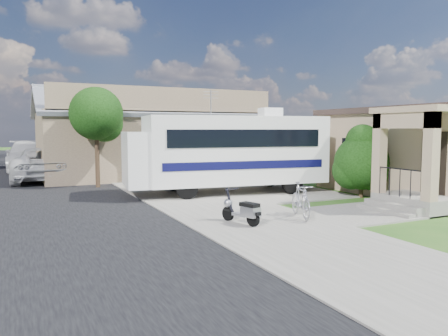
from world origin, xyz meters
name	(u,v)px	position (x,y,z in m)	size (l,w,h in m)	color
ground	(273,215)	(0.00, 0.00, 0.00)	(120.00, 120.00, 0.00)	#1C4A13
street_slab	(9,189)	(-7.50, 10.00, 0.01)	(9.00, 80.00, 0.02)	black
sidewalk_slab	(151,181)	(-1.00, 10.00, 0.03)	(4.00, 80.00, 0.06)	slate
driveway_slab	(246,193)	(1.50, 4.50, 0.03)	(7.00, 6.00, 0.05)	slate
walk_slab	(370,212)	(3.00, -1.00, 0.03)	(4.00, 3.00, 0.05)	slate
house	(434,150)	(8.88, 1.43, 1.78)	(9.47, 7.80, 3.54)	#9D8163
warehouse	(148,141)	(0.00, 13.97, 1.99)	(12.50, 8.40, 5.04)	brown
street_tree_a	(98,116)	(-3.70, 9.05, 3.25)	(2.44, 2.40, 4.58)	black
street_tree_b	(72,118)	(-3.70, 19.05, 3.39)	(2.44, 2.40, 4.73)	black
street_tree_c	(59,124)	(-3.70, 28.05, 3.10)	(2.44, 2.40, 4.42)	black
motorhome	(228,150)	(0.75, 4.72, 1.80)	(8.43, 3.56, 4.19)	white
shrub	(362,160)	(5.06, 1.61, 1.47)	(2.34, 2.23, 2.87)	black
scooter	(243,211)	(-1.56, -0.91, 0.43)	(0.68, 1.43, 0.95)	black
bicycle	(301,202)	(0.40, -0.88, 0.52)	(0.49, 1.73, 1.04)	#A0A0A7
pickup_truck	(42,164)	(-5.95, 13.06, 0.86)	(2.85, 6.19, 1.72)	silver
van	(29,155)	(-6.37, 19.59, 0.96)	(2.70, 6.63, 1.92)	silver
garden_hose	(378,206)	(3.84, -0.54, 0.10)	(0.45, 0.45, 0.20)	#125A20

